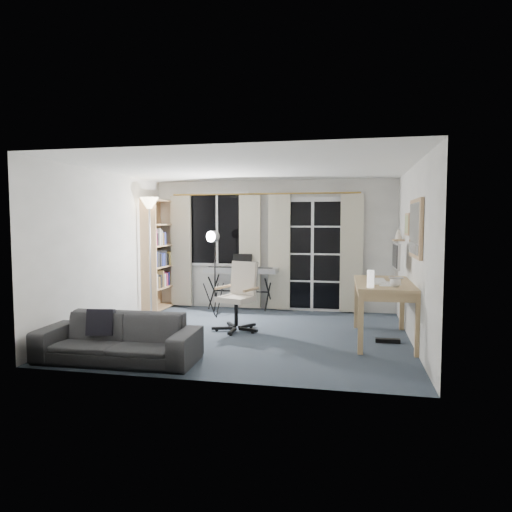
{
  "coord_description": "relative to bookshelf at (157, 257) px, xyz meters",
  "views": [
    {
      "loc": [
        1.4,
        -6.38,
        1.63
      ],
      "look_at": [
        0.03,
        0.35,
        1.12
      ],
      "focal_mm": 32.0,
      "sensor_mm": 36.0,
      "label": 1
    }
  ],
  "objects": [
    {
      "name": "curtains",
      "position": [
        1.99,
        0.27,
        0.12
      ],
      "size": [
        3.6,
        0.07,
        2.13
      ],
      "color": "gold",
      "rests_on": "floor"
    },
    {
      "name": "sofa",
      "position": [
        0.89,
        -3.16,
        -0.61
      ],
      "size": [
        1.88,
        0.59,
        0.73
      ],
      "rotation": [
        0.0,
        0.0,
        0.03
      ],
      "color": "#272729",
      "rests_on": "floor"
    },
    {
      "name": "monitor",
      "position": [
        4.2,
        -1.14,
        0.15
      ],
      "size": [
        0.2,
        0.59,
        0.51
      ],
      "rotation": [
        0.0,
        0.0,
        0.02
      ],
      "color": "silver",
      "rests_on": "desk"
    },
    {
      "name": "office_chair",
      "position": [
        1.93,
        -1.33,
        -0.37
      ],
      "size": [
        0.72,
        0.72,
        1.03
      ],
      "rotation": [
        0.0,
        0.0,
        -0.35
      ],
      "color": "black",
      "rests_on": "floor"
    },
    {
      "name": "mug",
      "position": [
        4.11,
        -2.09,
        -0.09
      ],
      "size": [
        0.14,
        0.11,
        0.13
      ],
      "primitive_type": "imported",
      "rotation": [
        0.0,
        0.0,
        0.02
      ],
      "color": "silver",
      "rests_on": "desk"
    },
    {
      "name": "wall_shelf",
      "position": [
        4.29,
        -0.56,
        0.43
      ],
      "size": [
        0.16,
        0.3,
        0.18
      ],
      "color": "tan",
      "rests_on": "floor"
    },
    {
      "name": "torchiere_lamp",
      "position": [
        0.13,
        -0.58,
        0.68
      ],
      "size": [
        0.41,
        0.41,
        2.06
      ],
      "rotation": [
        0.0,
        0.0,
        -0.31
      ],
      "color": "#B2B2B7",
      "rests_on": "floor"
    },
    {
      "name": "french_door",
      "position": [
        2.88,
        0.36,
        0.05
      ],
      "size": [
        1.32,
        0.09,
        2.11
      ],
      "color": "white",
      "rests_on": "floor"
    },
    {
      "name": "studio_light",
      "position": [
        1.25,
        -0.49,
        0.24
      ],
      "size": [
        0.34,
        0.35,
        1.52
      ],
      "rotation": [
        0.0,
        0.0,
        -0.37
      ],
      "color": "black",
      "rests_on": "floor"
    },
    {
      "name": "bookshelf",
      "position": [
        0.0,
        0.0,
        0.0
      ],
      "size": [
        0.36,
        0.97,
        2.06
      ],
      "rotation": [
        0.0,
        0.0,
        -0.03
      ],
      "color": "tan",
      "rests_on": "floor"
    },
    {
      "name": "keyboard_piano",
      "position": [
        1.6,
        0.08,
        -0.24
      ],
      "size": [
        1.36,
        0.68,
        0.98
      ],
      "rotation": [
        0.0,
        0.0,
        -0.03
      ],
      "color": "black",
      "rests_on": "floor"
    },
    {
      "name": "floor",
      "position": [
        2.13,
        -1.61,
        -0.99
      ],
      "size": [
        4.5,
        4.0,
        0.02
      ],
      "primitive_type": "cube",
      "color": "#394653",
      "rests_on": "ground"
    },
    {
      "name": "desk_clutter",
      "position": [
        3.94,
        -1.83,
        -0.34
      ],
      "size": [
        0.47,
        0.93,
        1.03
      ],
      "rotation": [
        0.0,
        0.0,
        0.02
      ],
      "color": "white",
      "rests_on": "desk"
    },
    {
      "name": "wall_mirror",
      "position": [
        4.35,
        -1.96,
        0.57
      ],
      "size": [
        0.04,
        0.94,
        0.74
      ],
      "color": "tan",
      "rests_on": "floor"
    },
    {
      "name": "framed_print",
      "position": [
        4.36,
        -1.06,
        0.62
      ],
      "size": [
        0.03,
        0.42,
        0.32
      ],
      "color": "tan",
      "rests_on": "floor"
    },
    {
      "name": "window",
      "position": [
        1.08,
        0.36,
        0.52
      ],
      "size": [
        1.2,
        0.08,
        1.4
      ],
      "color": "white",
      "rests_on": "floor"
    },
    {
      "name": "desk",
      "position": [
        4.01,
        -1.59,
        -0.26
      ],
      "size": [
        0.79,
        1.54,
        0.82
      ],
      "rotation": [
        0.0,
        0.0,
        0.02
      ],
      "color": "tan",
      "rests_on": "floor"
    }
  ]
}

